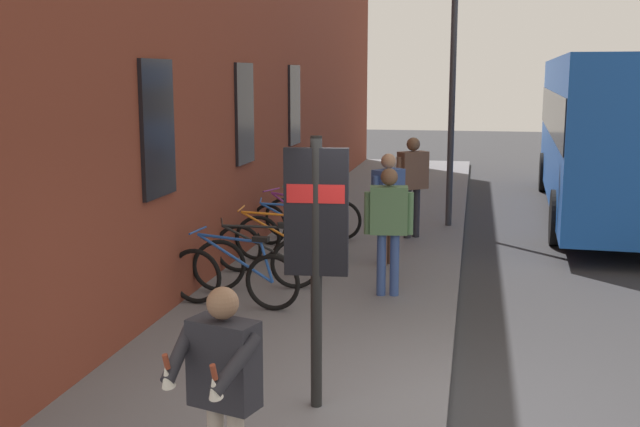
{
  "coord_description": "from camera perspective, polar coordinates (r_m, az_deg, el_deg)",
  "views": [
    {
      "loc": [
        -6.55,
        -0.16,
        3.03
      ],
      "look_at": [
        2.11,
        1.57,
        1.44
      ],
      "focal_mm": 43.75,
      "sensor_mm": 36.0,
      "label": 1
    }
  ],
  "objects": [
    {
      "name": "pedestrian_crossing_street",
      "position": [
        11.93,
        5.0,
        1.19
      ],
      "size": [
        0.54,
        0.5,
        1.72
      ],
      "color": "brown",
      "rests_on": "sidewalk_pavement"
    },
    {
      "name": "station_facade",
      "position": [
        16.08,
        -3.1,
        14.18
      ],
      "size": [
        22.0,
        0.65,
        8.31
      ],
      "color": "brown",
      "rests_on": "ground"
    },
    {
      "name": "bicycle_far_end",
      "position": [
        9.89,
        -6.3,
        -4.64
      ],
      "size": [
        0.48,
        1.77,
        0.97
      ],
      "color": "black",
      "rests_on": "sidewalk_pavement"
    },
    {
      "name": "sidewalk_pavement",
      "position": [
        14.97,
        3.73,
        -1.27
      ],
      "size": [
        24.0,
        3.5,
        0.12
      ],
      "primitive_type": "cube",
      "color": "slate",
      "rests_on": "ground"
    },
    {
      "name": "pedestrian_near_bus",
      "position": [
        13.97,
        6.79,
        2.68
      ],
      "size": [
        0.52,
        0.57,
        1.8
      ],
      "color": "#26262D",
      "rests_on": "sidewalk_pavement"
    },
    {
      "name": "street_lamp",
      "position": [
        15.1,
        9.7,
        10.34
      ],
      "size": [
        0.28,
        0.28,
        5.02
      ],
      "color": "#333338",
      "rests_on": "sidewalk_pavement"
    },
    {
      "name": "transit_info_sign",
      "position": [
        6.66,
        -0.28,
        -1.19
      ],
      "size": [
        0.13,
        0.55,
        2.4
      ],
      "color": "black",
      "rests_on": "sidewalk_pavement"
    },
    {
      "name": "bicycle_mid_rack",
      "position": [
        11.52,
        -3.37,
        -2.47
      ],
      "size": [
        0.48,
        1.77,
        0.97
      ],
      "color": "black",
      "rests_on": "sidewalk_pavement"
    },
    {
      "name": "tourist_with_hotdogs",
      "position": [
        5.18,
        -7.15,
        -11.86
      ],
      "size": [
        0.64,
        0.63,
        1.58
      ],
      "color": "#B2A599",
      "rests_on": "sidewalk_pavement"
    },
    {
      "name": "pedestrian_by_facade",
      "position": [
        10.24,
        5.04,
        -0.37
      ],
      "size": [
        0.3,
        0.64,
        1.7
      ],
      "color": "#334C8C",
      "rests_on": "sidewalk_pavement"
    },
    {
      "name": "ground",
      "position": [
        12.94,
        14.71,
        -3.69
      ],
      "size": [
        60.0,
        60.0,
        0.0
      ],
      "primitive_type": "plane",
      "color": "#2D2D30"
    },
    {
      "name": "bicycle_end_of_row",
      "position": [
        13.12,
        -1.81,
        -0.89
      ],
      "size": [
        0.72,
        1.69,
        0.97
      ],
      "color": "black",
      "rests_on": "sidewalk_pavement"
    },
    {
      "name": "bicycle_by_door",
      "position": [
        10.62,
        -4.51,
        -3.57
      ],
      "size": [
        0.71,
        1.69,
        0.97
      ],
      "color": "black",
      "rests_on": "sidewalk_pavement"
    },
    {
      "name": "bicycle_under_window",
      "position": [
        13.85,
        -0.51,
        -0.29
      ],
      "size": [
        0.48,
        1.77,
        0.97
      ],
      "color": "black",
      "rests_on": "sidewalk_pavement"
    },
    {
      "name": "bicycle_beside_lamp",
      "position": [
        12.3,
        -2.07,
        -1.64
      ],
      "size": [
        0.59,
        1.73,
        0.97
      ],
      "color": "black",
      "rests_on": "sidewalk_pavement"
    },
    {
      "name": "city_bus",
      "position": [
        17.78,
        20.57,
        5.97
      ],
      "size": [
        10.61,
        3.02,
        3.35
      ],
      "color": "#1951B2",
      "rests_on": "ground"
    }
  ]
}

